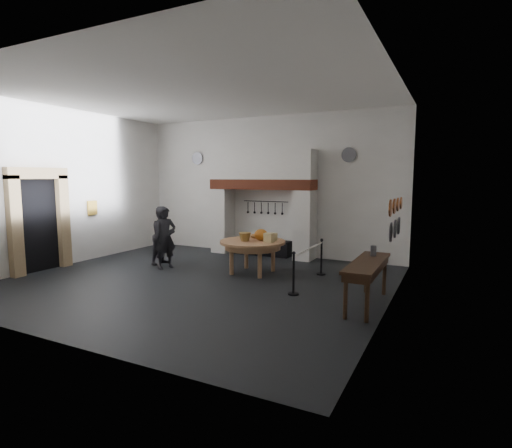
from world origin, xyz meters
The scene contains 39 objects.
floor centered at (0.00, 0.00, 0.00)m, with size 9.00×8.00×0.02m, color black.
ceiling centered at (0.00, 0.00, 4.50)m, with size 9.00×8.00×0.02m, color silver.
wall_back centered at (0.00, 4.00, 2.25)m, with size 9.00×0.02×4.50m, color white.
wall_front centered at (0.00, -4.00, 2.25)m, with size 9.00×0.02×4.50m, color white.
wall_left centered at (-4.50, 0.00, 2.25)m, with size 0.02×8.00×4.50m, color white.
wall_right centered at (4.50, 0.00, 2.25)m, with size 0.02×8.00×4.50m, color white.
chimney_pier_left centered at (-1.48, 3.65, 1.07)m, with size 0.55×0.70×2.15m, color silver.
chimney_pier_right centered at (1.48, 3.65, 1.07)m, with size 0.55×0.70×2.15m, color silver.
hearth_brick_band centered at (0.00, 3.65, 2.31)m, with size 3.50×0.72×0.32m, color #9E442B.
chimney_hood centered at (0.00, 3.65, 2.92)m, with size 3.50×0.70×0.90m, color silver.
iron_range centered at (0.00, 3.72, 0.25)m, with size 1.90×0.45×0.50m, color black.
utensil_rail centered at (0.00, 3.92, 1.75)m, with size 0.02×0.02×1.60m, color black.
door_recess centered at (-4.47, -1.00, 1.25)m, with size 0.04×1.10×2.50m, color black.
door_jamb_near centered at (-4.38, -1.70, 1.30)m, with size 0.22×0.30×2.60m, color tan.
door_jamb_far centered at (-4.38, -0.30, 1.30)m, with size 0.22×0.30×2.60m, color tan.
door_lintel centered at (-4.38, -1.00, 2.65)m, with size 0.22×1.70×0.30m, color tan.
wall_plaque centered at (-4.45, 0.80, 1.60)m, with size 0.05×0.34×0.44m, color gold.
work_table centered at (0.83, 1.37, 0.84)m, with size 1.74×1.74×0.07m, color tan.
pumpkin centered at (1.03, 1.47, 1.03)m, with size 0.36×0.36×0.31m, color orange.
cheese_block_big centered at (1.33, 1.32, 0.99)m, with size 0.22×0.22×0.24m, color #DBC583.
cheese_block_small centered at (1.31, 1.62, 0.97)m, with size 0.18×0.18×0.20m, color #EAD18C.
wicker_basket centered at (0.68, 1.22, 0.98)m, with size 0.32×0.32×0.22m, color olive.
bread_loaf centered at (0.73, 1.72, 0.94)m, with size 0.31×0.18×0.13m, color olive.
visitor_near centered at (-1.60, 0.78, 0.87)m, with size 0.63×0.41×1.73m, color black.
visitor_far centered at (-2.00, 1.18, 0.85)m, with size 0.83×0.64×1.70m, color #222227.
side_table centered at (4.10, -0.04, 0.87)m, with size 0.55×2.20×0.06m, color #382014.
pewter_jug centered at (4.10, 0.56, 1.01)m, with size 0.12×0.12×0.22m, color #4A494E.
copper_pan_a centered at (4.46, 0.20, 1.95)m, with size 0.34×0.34×0.03m, color #C6662D.
copper_pan_b centered at (4.46, 0.75, 1.95)m, with size 0.32×0.32×0.03m, color #C6662D.
copper_pan_c centered at (4.46, 1.30, 1.95)m, with size 0.30×0.30×0.03m, color #C6662D.
copper_pan_d centered at (4.46, 1.85, 1.95)m, with size 0.28×0.28×0.03m, color #C6662D.
pewter_plate_left centered at (4.46, 0.40, 1.45)m, with size 0.40×0.40×0.03m, color #4C4C51.
pewter_plate_mid centered at (4.46, 1.00, 1.45)m, with size 0.40×0.40×0.03m, color #4C4C51.
pewter_plate_right centered at (4.46, 1.60, 1.45)m, with size 0.40×0.40×0.03m, color #4C4C51.
pewter_plate_back_left centered at (-2.70, 3.96, 3.20)m, with size 0.44×0.44×0.03m, color #4C4C51.
pewter_plate_back_right centered at (2.70, 3.96, 3.20)m, with size 0.44×0.44×0.03m, color #4C4C51.
barrier_post_near centered at (2.52, 0.02, 0.45)m, with size 0.05×0.05×0.90m, color black.
barrier_post_far centered at (2.52, 2.02, 0.45)m, with size 0.05×0.05×0.90m, color black.
barrier_rope centered at (2.52, 1.02, 0.85)m, with size 0.04×0.04×2.00m, color white.
Camera 1 is at (5.59, -7.92, 2.56)m, focal length 28.00 mm.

